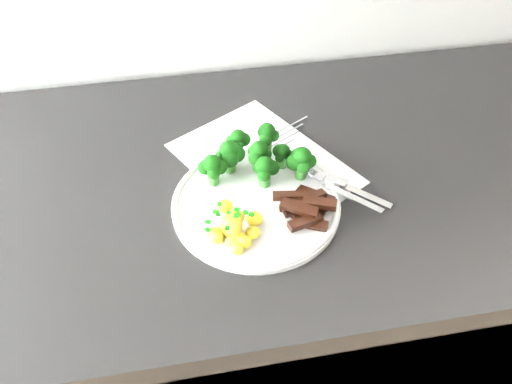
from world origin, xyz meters
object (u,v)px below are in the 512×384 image
(beef_strips, at_px, (306,206))
(broccoli, at_px, (255,155))
(counter, at_px, (279,321))
(fork, at_px, (340,190))
(potatoes, at_px, (234,227))
(knife, at_px, (352,190))
(recipe_paper, at_px, (263,163))
(plate, at_px, (256,203))

(beef_strips, bearing_deg, broccoli, 121.90)
(counter, relative_size, fork, 18.89)
(potatoes, xyz_separation_m, beef_strips, (0.11, 0.03, -0.01))
(potatoes, bearing_deg, fork, 16.70)
(knife, bearing_deg, potatoes, -163.73)
(counter, distance_m, potatoes, 0.50)
(recipe_paper, distance_m, beef_strips, 0.13)
(potatoes, relative_size, beef_strips, 1.00)
(broccoli, xyz_separation_m, beef_strips, (0.06, -0.09, -0.02))
(counter, xyz_separation_m, beef_strips, (0.01, -0.09, 0.47))
(plate, height_order, knife, knife)
(recipe_paper, bearing_deg, fork, -44.11)
(broccoli, height_order, potatoes, broccoli)
(counter, bearing_deg, recipe_paper, 140.10)
(recipe_paper, bearing_deg, counter, -39.90)
(fork, bearing_deg, broccoli, 149.36)
(recipe_paper, height_order, beef_strips, beef_strips)
(plate, distance_m, broccoli, 0.07)
(fork, relative_size, knife, 0.92)
(knife, bearing_deg, broccoli, 154.81)
(plate, bearing_deg, broccoli, 81.66)
(fork, bearing_deg, knife, 12.70)
(counter, bearing_deg, potatoes, -131.02)
(beef_strips, bearing_deg, plate, 156.02)
(counter, xyz_separation_m, potatoes, (-0.10, -0.12, 0.47))
(potatoes, bearing_deg, plate, 54.04)
(counter, relative_size, recipe_paper, 7.04)
(broccoli, bearing_deg, potatoes, -112.60)
(broccoli, bearing_deg, beef_strips, -58.10)
(recipe_paper, height_order, broccoli, broccoli)
(recipe_paper, distance_m, plate, 0.09)
(recipe_paper, xyz_separation_m, beef_strips, (0.04, -0.12, 0.02))
(knife, bearing_deg, counter, 143.71)
(potatoes, relative_size, knife, 0.70)
(counter, relative_size, broccoli, 13.53)
(recipe_paper, xyz_separation_m, plate, (-0.03, -0.09, 0.01))
(counter, distance_m, recipe_paper, 0.45)
(beef_strips, bearing_deg, knife, 20.29)
(recipe_paper, distance_m, potatoes, 0.16)
(recipe_paper, bearing_deg, potatoes, -115.26)
(plate, xyz_separation_m, beef_strips, (0.07, -0.03, 0.01))
(knife, bearing_deg, recipe_paper, 142.66)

